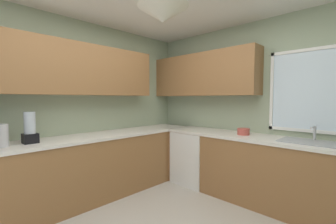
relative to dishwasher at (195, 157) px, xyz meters
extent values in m
cube|color=#9EAD8E|center=(0.86, 0.37, 0.84)|extent=(3.77, 0.06, 2.53)
cube|color=#9EAD8E|center=(-1.00, -1.59, 0.84)|extent=(0.06, 3.98, 2.53)
cube|color=silver|center=(1.65, 0.34, 1.08)|extent=(1.07, 0.02, 0.98)
cube|color=white|center=(1.65, 0.33, 1.59)|extent=(1.15, 0.04, 0.04)
cube|color=white|center=(1.65, 0.33, 0.57)|extent=(1.15, 0.04, 0.04)
cube|color=white|center=(1.09, 0.33, 1.08)|extent=(0.04, 0.04, 1.06)
cube|color=olive|center=(-0.81, -1.79, 1.38)|extent=(0.32, 2.70, 0.70)
cube|color=olive|center=(0.00, 0.18, 1.38)|extent=(1.93, 0.32, 0.70)
cone|color=silver|center=(0.86, -1.59, 1.69)|extent=(0.44, 0.44, 0.14)
cube|color=olive|center=(-0.66, -1.59, 0.00)|extent=(0.62, 3.56, 0.85)
cube|color=silver|center=(-0.66, -1.59, 0.45)|extent=(0.65, 3.59, 0.04)
cube|color=olive|center=(1.07, 0.03, 0.00)|extent=(2.83, 0.62, 0.85)
cube|color=silver|center=(1.07, 0.03, 0.45)|extent=(2.86, 0.65, 0.04)
cube|color=white|center=(0.00, 0.00, 0.00)|extent=(0.60, 0.60, 0.85)
cylinder|color=#B7B7BC|center=(-0.64, -2.51, 0.59)|extent=(0.15, 0.15, 0.24)
cube|color=#9EA0A5|center=(1.65, 0.03, 0.47)|extent=(0.65, 0.40, 0.02)
cylinder|color=#B7B7BC|center=(1.65, 0.19, 0.56)|extent=(0.03, 0.03, 0.18)
cylinder|color=#B7B7BC|center=(1.65, 0.09, 0.64)|extent=(0.02, 0.20, 0.02)
cylinder|color=#B74C42|center=(0.82, 0.03, 0.51)|extent=(0.17, 0.17, 0.09)
cube|color=black|center=(-0.66, -2.24, 0.52)|extent=(0.15, 0.15, 0.11)
cylinder|color=#B2BCC6|center=(-0.66, -2.24, 0.70)|extent=(0.12, 0.12, 0.25)
camera|label=1|loc=(2.23, -2.94, 0.98)|focal=23.75mm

